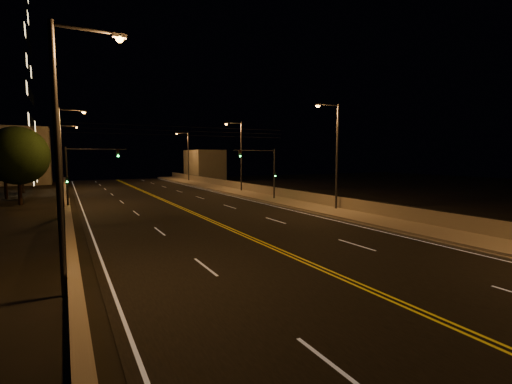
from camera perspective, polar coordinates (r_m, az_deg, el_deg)
name	(u,v)px	position (r m, az deg, el deg)	size (l,w,h in m)	color
ground	(507,350)	(12.35, 34.17, -19.49)	(160.00, 160.00, 0.00)	black
road	(219,224)	(27.52, -5.65, -4.99)	(18.00, 120.00, 0.02)	black
sidewalk	(335,212)	(33.01, 12.05, -3.08)	(3.60, 120.00, 0.30)	gray
curb	(318,215)	(31.87, 9.45, -3.48)	(0.14, 120.00, 0.15)	gray
parapet_wall	(350,204)	(33.99, 14.22, -1.78)	(0.30, 120.00, 1.00)	gray
jersey_barrier	(70,232)	(25.56, -26.74, -5.54)	(0.45, 120.00, 0.76)	gray
distant_building_right	(204,165)	(79.28, -7.95, 4.12)	(6.00, 10.00, 6.29)	gray
distant_building_left	(25,156)	(78.32, -31.99, 4.74)	(8.00, 8.00, 10.15)	gray
parapet_rail	(350,198)	(33.93, 14.24, -0.89)	(0.06, 0.06, 120.00)	black
lane_markings	(220,224)	(27.45, -5.59, -5.00)	(17.32, 116.00, 0.00)	silver
streetlight_1	(335,150)	(33.96, 12.02, 6.27)	(2.55, 0.28, 9.63)	#2D2D33
streetlight_2	(239,152)	(51.14, -2.56, 6.10)	(2.55, 0.28, 9.63)	#2D2D33
streetlight_3	(187,154)	(73.88, -10.58, 5.84)	(2.55, 0.28, 9.63)	#2D2D33
streetlight_4	(65,142)	(14.77, -27.28, 6.88)	(2.55, 0.28, 9.63)	#2D2D33
streetlight_5	(64,151)	(40.65, -27.49, 5.63)	(2.55, 0.28, 9.63)	#2D2D33
streetlight_6	(63,153)	(61.95, -27.53, 5.38)	(2.55, 0.28, 9.63)	#2D2D33
traffic_signal_right	(266,168)	(41.18, 1.59, 3.72)	(5.11, 0.31, 5.85)	#2D2D33
traffic_signal_left	(80,171)	(36.02, -25.50, 2.92)	(5.11, 0.31, 5.85)	#2D2D33
overhead_wires	(181,131)	(36.13, -11.46, 9.19)	(22.00, 0.03, 0.83)	black
tree_0	(18,156)	(44.99, -32.79, 4.72)	(5.94, 5.94, 8.05)	black
tree_1	(4,156)	(52.54, -34.30, 4.60)	(5.91, 5.91, 8.01)	black
tree_2	(21,155)	(59.74, -32.46, 4.86)	(6.11, 6.11, 8.28)	black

